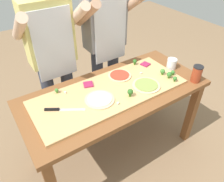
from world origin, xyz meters
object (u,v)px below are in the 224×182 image
Objects in this scene: broccoli_floret_center_right at (135,62)px; broccoli_floret_back_mid at (173,72)px; pizza_slice_near_right at (145,64)px; sauce_jar at (197,74)px; cook_left at (52,51)px; cook_right at (105,37)px; pizza_whole_cheese_artichoke at (100,99)px; pizza_slice_center at (88,84)px; broccoli_floret_back_left at (130,92)px; broccoli_floret_back_right at (169,75)px; broccoli_floret_front_mid at (175,79)px; prep_table at (115,101)px; flour_cup at (172,64)px; broccoli_floret_front_right at (57,90)px; cheese_crumble_c at (118,103)px; cheese_crumble_a at (65,93)px; pizza_whole_tomato_red at (120,75)px; broccoli_floret_front_left at (163,71)px; pizza_whole_pesto_green at (146,85)px; cheese_crumble_b at (141,73)px; chefs_knife at (59,109)px.

broccoli_floret_back_mid is at bearing -62.38° from broccoli_floret_center_right.
sauce_jar is (0.21, -0.43, 0.05)m from pizza_slice_near_right.
cook_left is 1.00× the size of cook_right.
pizza_whole_cheese_artichoke reaches higher than pizza_slice_center.
cook_left is at bearing 117.31° from broccoli_floret_back_left.
broccoli_floret_front_mid is at bearing -86.88° from broccoli_floret_back_right.
broccoli_floret_back_right is at bearing -15.08° from prep_table.
broccoli_floret_back_left is at bearing -166.78° from flour_cup.
flour_cup reaches higher than pizza_slice_near_right.
broccoli_floret_front_right is at bearing -179.69° from broccoli_floret_center_right.
broccoli_floret_back_left is at bearing 10.64° from cheese_crumble_c.
broccoli_floret_back_right is (0.02, -0.29, 0.03)m from pizza_slice_near_right.
cook_right is at bearing 108.79° from broccoli_floret_front_mid.
cheese_crumble_a is (-0.87, 0.37, -0.02)m from broccoli_floret_front_mid.
broccoli_floret_back_mid is (0.41, -0.25, 0.02)m from pizza_whole_tomato_red.
broccoli_floret_back_right is 3.81× the size of cheese_crumble_c.
pizza_whole_tomato_red and pizza_whole_cheese_artichoke have the same top height.
pizza_slice_near_right is 1.70× the size of broccoli_floret_front_right.
flour_cup is at bearing -12.01° from pizza_slice_center.
pizza_slice_center is 0.84m from flour_cup.
sauce_jar is (0.77, -0.10, 0.05)m from cheese_crumble_c.
cheese_crumble_c is at bearing -168.59° from broccoli_floret_front_left.
cheese_crumble_c is at bearing -169.36° from broccoli_floret_back_left.
pizza_whole_tomato_red is 2.14× the size of flour_cup.
pizza_whole_pesto_green is 1.56× the size of sauce_jar.
broccoli_floret_front_right is 0.98m from broccoli_floret_back_right.
cheese_crumble_b is 0.82m from cook_left.
chefs_knife reaches higher than pizza_slice_near_right.
broccoli_floret_front_mid is at bearing -11.98° from pizza_whole_cheese_artichoke.
broccoli_floret_back_mid is 0.80× the size of broccoli_floret_center_right.
pizza_whole_tomato_red is 3.54× the size of broccoli_floret_back_right.
broccoli_floret_front_mid is at bearing -71.21° from cook_right.
prep_table is 0.36m from cheese_crumble_b.
pizza_whole_tomato_red is at bearing 156.70° from cheese_crumble_b.
pizza_slice_near_right is at bearing 30.78° from cheese_crumble_c.
pizza_slice_near_right is 0.84m from cheese_crumble_a.
pizza_whole_cheese_artichoke and pizza_whole_pesto_green have the same top height.
broccoli_floret_front_mid is 0.83× the size of broccoli_floret_back_right.
cook_left reaches higher than cheese_crumble_a.
cook_right is (-0.43, 0.81, 0.15)m from sauce_jar.
pizza_whole_tomato_red is 0.30m from broccoli_floret_back_left.
pizza_whole_tomato_red is 4.78× the size of broccoli_floret_front_right.
broccoli_floret_center_right is 0.37m from broccoli_floret_back_right.
cook_left reaches higher than flour_cup.
flour_cup reaches higher than pizza_whole_tomato_red.
pizza_whole_cheese_artichoke is at bearing 157.76° from broccoli_floret_back_left.
cheese_crumble_b is 0.01× the size of cook_right.
flour_cup reaches higher than broccoli_floret_back_mid.
flour_cup reaches higher than cheese_crumble_c.
sauce_jar is (0.18, -0.08, 0.03)m from broccoli_floret_front_mid.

